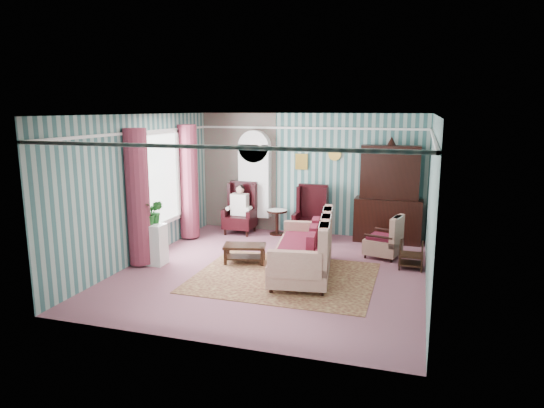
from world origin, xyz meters
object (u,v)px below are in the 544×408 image
(bookcase, at_px, (255,186))
(coffee_table, at_px, (245,254))
(plant_stand, at_px, (152,244))
(wingback_left, at_px, (240,208))
(floral_armchair, at_px, (384,232))
(nest_table, at_px, (411,255))
(dresser_hutch, at_px, (389,191))
(sofa, at_px, (302,250))
(wingback_right, at_px, (310,213))
(seated_woman, at_px, (240,210))
(round_side_table, at_px, (277,222))

(bookcase, relative_size, coffee_table, 2.74)
(plant_stand, bearing_deg, wingback_left, 73.78)
(wingback_left, distance_m, floral_armchair, 3.63)
(bookcase, height_order, nest_table, bookcase)
(dresser_hutch, xyz_separation_m, floral_armchair, (0.00, -1.22, -0.66))
(bookcase, distance_m, floral_armchair, 3.57)
(bookcase, bearing_deg, coffee_table, -75.18)
(nest_table, xyz_separation_m, sofa, (-1.90, -0.94, 0.20))
(wingback_left, bearing_deg, bookcase, 57.34)
(dresser_hutch, distance_m, sofa, 3.15)
(wingback_right, distance_m, nest_table, 2.81)
(wingback_left, distance_m, seated_woman, 0.04)
(wingback_right, distance_m, floral_armchair, 1.99)
(bookcase, bearing_deg, seated_woman, -122.66)
(wingback_right, relative_size, plant_stand, 1.56)
(bookcase, relative_size, floral_armchair, 2.16)
(dresser_hutch, relative_size, floral_armchair, 2.27)
(wingback_left, height_order, floral_armchair, wingback_left)
(wingback_right, xyz_separation_m, floral_armchair, (1.75, -0.95, -0.11))
(plant_stand, bearing_deg, nest_table, 13.84)
(sofa, bearing_deg, nest_table, -71.90)
(bookcase, distance_m, dresser_hutch, 3.25)
(bookcase, distance_m, coffee_table, 2.80)
(plant_stand, bearing_deg, sofa, 4.99)
(dresser_hutch, bearing_deg, plant_stand, -144.92)
(dresser_hutch, xyz_separation_m, wingback_left, (-3.50, -0.27, -0.55))
(wingback_left, relative_size, floral_armchair, 1.20)
(sofa, height_order, floral_armchair, floral_armchair)
(wingback_right, bearing_deg, nest_table, -33.75)
(sofa, bearing_deg, dresser_hutch, -33.97)
(round_side_table, height_order, plant_stand, plant_stand)
(dresser_hutch, bearing_deg, bookcase, 177.89)
(dresser_hutch, relative_size, seated_woman, 2.00)
(wingback_right, relative_size, floral_armchair, 1.20)
(seated_woman, bearing_deg, floral_armchair, -15.19)
(floral_armchair, bearing_deg, dresser_hutch, 14.55)
(bookcase, height_order, floral_armchair, bookcase)
(wingback_left, distance_m, sofa, 3.31)
(wingback_left, relative_size, sofa, 0.55)
(round_side_table, height_order, floral_armchair, floral_armchair)
(coffee_table, bearing_deg, seated_woman, 113.17)
(seated_woman, relative_size, round_side_table, 1.97)
(wingback_left, relative_size, seated_woman, 1.06)
(seated_woman, height_order, floral_armchair, seated_woman)
(plant_stand, xyz_separation_m, floral_armchair, (4.30, 1.80, 0.12))
(sofa, height_order, coffee_table, sofa)
(round_side_table, relative_size, plant_stand, 0.75)
(nest_table, xyz_separation_m, coffee_table, (-3.14, -0.61, -0.08))
(plant_stand, bearing_deg, coffee_table, 18.80)
(bookcase, bearing_deg, wingback_right, -14.57)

